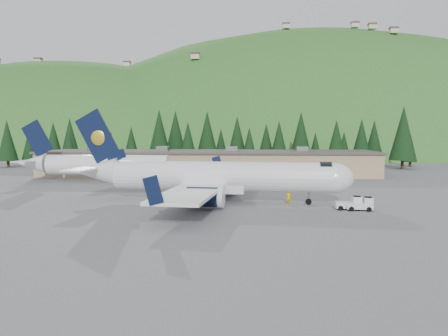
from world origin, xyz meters
The scene contains 9 objects.
ground centered at (0.00, 0.00, 0.00)m, with size 600.00×600.00×0.00m, color #5B5B60.
airliner centered at (-1.07, 0.11, 3.26)m, with size 36.91×34.70×12.24m.
second_airliner centered at (-24.92, 22.00, 3.32)m, with size 27.50×11.00×10.05m.
baggage_tug_a centered at (15.47, -4.44, 0.71)m, with size 3.01×1.89×1.58m.
baggage_tug_b centered at (16.62, -5.01, 0.70)m, with size 3.07×2.02×1.57m.
terminal_building centered at (-5.01, 38.00, 2.62)m, with size 71.00×17.00×6.10m.
ramp_worker centered at (8.54, -1.15, 0.94)m, with size 0.68×0.45×1.88m, color #DFC900.
tree_line centered at (-3.45, 62.45, 7.42)m, with size 110.68×19.07×14.45m.
hills centered at (53.34, 207.38, -82.80)m, with size 614.00×330.00×300.00m.
Camera 1 is at (3.22, -55.92, 8.99)m, focal length 35.00 mm.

